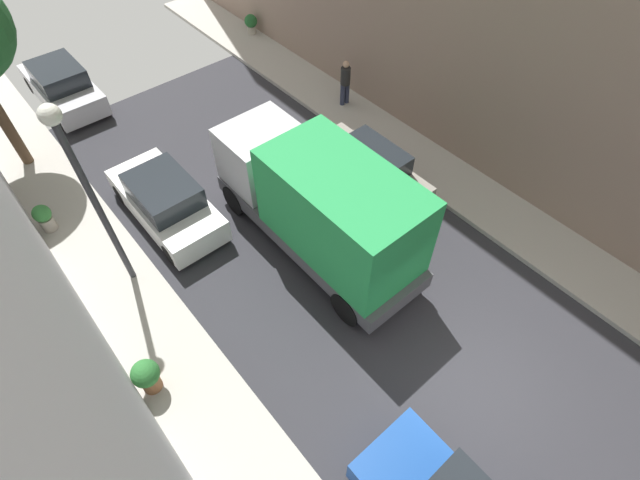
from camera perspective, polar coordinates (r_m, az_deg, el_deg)
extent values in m
plane|color=#2D2D33|center=(12.20, 17.54, -16.20)|extent=(32.00, 32.00, 0.00)
cube|color=#B7B2A8|center=(15.11, 29.11, -3.27)|extent=(2.00, 44.00, 0.15)
cylinder|color=black|center=(11.14, 12.05, -22.34)|extent=(0.22, 0.64, 0.64)
cube|color=white|center=(14.91, -17.83, 4.06)|extent=(1.76, 4.20, 0.76)
cube|color=#1E2328|center=(14.33, -18.21, 5.66)|extent=(1.56, 2.10, 0.64)
cylinder|color=black|center=(16.06, -22.62, 5.11)|extent=(0.22, 0.64, 0.64)
cylinder|color=black|center=(16.34, -17.86, 7.77)|extent=(0.22, 0.64, 0.64)
cylinder|color=black|center=(13.89, -17.36, -1.61)|extent=(0.22, 0.64, 0.64)
cylinder|color=black|center=(14.22, -12.00, 1.57)|extent=(0.22, 0.64, 0.64)
cube|color=silver|center=(21.21, -28.26, 15.56)|extent=(1.76, 4.20, 0.76)
cube|color=#1E2328|center=(20.75, -28.85, 16.95)|extent=(1.56, 2.10, 0.64)
cylinder|color=black|center=(22.58, -31.22, 15.58)|extent=(0.22, 0.64, 0.64)
cylinder|color=black|center=(22.78, -27.65, 17.48)|extent=(0.22, 0.64, 0.64)
cylinder|color=black|center=(19.90, -28.45, 12.32)|extent=(0.22, 0.64, 0.64)
cylinder|color=black|center=(20.13, -24.48, 14.46)|extent=(0.22, 0.64, 0.64)
cube|color=gray|center=(15.20, 5.40, 7.82)|extent=(1.76, 4.20, 0.76)
cube|color=#1E2328|center=(14.66, 6.01, 9.53)|extent=(1.56, 2.10, 0.64)
cylinder|color=black|center=(15.79, -0.67, 8.90)|extent=(0.22, 0.64, 0.64)
cylinder|color=black|center=(16.59, 3.55, 11.19)|extent=(0.22, 0.64, 0.64)
cylinder|color=black|center=(14.23, 7.39, 2.52)|extent=(0.22, 0.64, 0.64)
cylinder|color=black|center=(15.11, 11.56, 5.33)|extent=(0.22, 0.64, 0.64)
cube|color=#4C4C51|center=(13.35, -0.49, 1.55)|extent=(2.20, 6.60, 0.50)
cube|color=#B7B7BC|center=(13.99, -6.97, 10.18)|extent=(2.10, 1.80, 1.70)
cube|color=green|center=(11.78, 2.60, 3.41)|extent=(2.24, 4.20, 2.40)
cylinder|color=black|center=(14.67, -10.03, 4.84)|extent=(0.30, 0.96, 0.96)
cylinder|color=black|center=(15.40, -3.96, 8.27)|extent=(0.30, 0.96, 0.96)
cylinder|color=black|center=(12.11, 3.32, -8.05)|extent=(0.30, 0.96, 0.96)
cylinder|color=black|center=(12.98, 9.71, -3.16)|extent=(0.30, 0.96, 0.96)
cylinder|color=#2D334C|center=(18.57, 2.71, 16.94)|extent=(0.18, 0.18, 0.82)
cylinder|color=#2D334C|center=(18.70, 3.23, 17.17)|extent=(0.18, 0.18, 0.82)
cylinder|color=#262626|center=(18.25, 3.07, 18.97)|extent=(0.36, 0.36, 0.64)
sphere|color=tan|center=(18.01, 3.13, 20.22)|extent=(0.24, 0.24, 0.24)
cylinder|color=brown|center=(18.03, -33.66, 11.94)|extent=(0.34, 0.34, 3.40)
cylinder|color=#B2A899|center=(23.60, -8.15, 23.60)|extent=(0.37, 0.37, 0.33)
sphere|color=#23602D|center=(23.43, -8.27, 24.45)|extent=(0.56, 0.56, 0.56)
cylinder|color=brown|center=(11.95, -19.52, -15.71)|extent=(0.43, 0.43, 0.43)
sphere|color=#2D7233|center=(11.54, -20.15, -14.74)|extent=(0.64, 0.64, 0.64)
cylinder|color=#B2A899|center=(16.03, -29.72, 1.74)|extent=(0.41, 0.41, 0.44)
sphere|color=#38843D|center=(15.76, -30.31, 2.75)|extent=(0.51, 0.51, 0.51)
cylinder|color=#333338|center=(12.21, -24.71, 2.95)|extent=(0.16, 0.16, 5.00)
sphere|color=white|center=(10.59, -29.57, 12.88)|extent=(0.44, 0.44, 0.44)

